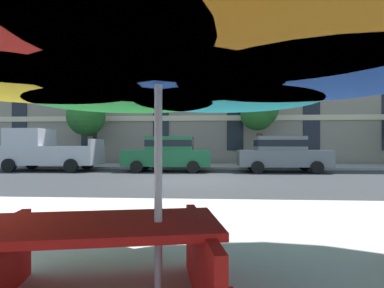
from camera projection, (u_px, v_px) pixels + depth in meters
name	position (u px, v px, depth m)	size (l,w,h in m)	color
ground_plane	(188.00, 180.00, 11.22)	(120.00, 120.00, 0.00)	#2D3033
sidewalk_far	(196.00, 166.00, 18.00)	(56.00, 3.60, 0.12)	gray
apartment_building	(201.00, 53.00, 26.21)	(40.78, 12.08, 19.20)	gray
pickup_silver	(46.00, 151.00, 15.39)	(5.10, 2.12, 2.20)	#A8AAB2
sedan_green	(168.00, 153.00, 14.99)	(4.40, 1.98, 1.78)	#195933
sedan_gray	(281.00, 153.00, 14.64)	(4.40, 1.98, 1.78)	slate
street_tree_left	(87.00, 118.00, 18.99)	(2.43, 2.43, 4.38)	brown
street_tree_middle	(259.00, 112.00, 18.54)	(2.41, 2.29, 4.76)	#4C3823
patio_umbrella	(158.00, 54.00, 2.21)	(4.18, 3.88, 2.33)	silver
picnic_table	(98.00, 260.00, 2.19)	(2.06, 1.83, 0.77)	red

